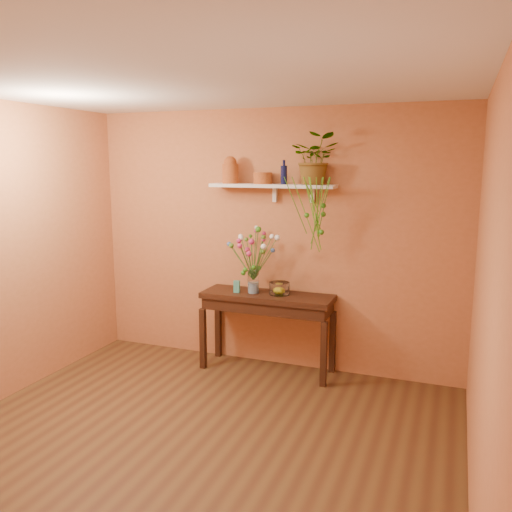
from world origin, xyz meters
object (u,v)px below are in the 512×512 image
object	(u,v)px
terracotta_jug	(230,170)
glass_vase	(253,283)
sideboard	(267,305)
glass_bowl	(279,289)
blue_bottle	(284,174)
spider_plant	(316,159)
bouquet	(253,249)

from	to	relation	value
terracotta_jug	glass_vase	distance (m)	1.19
sideboard	terracotta_jug	size ratio (longest dim) A/B	4.89
glass_vase	glass_bowl	size ratio (longest dim) A/B	1.13
blue_bottle	glass_bowl	distance (m)	1.15
blue_bottle	spider_plant	distance (m)	0.35
blue_bottle	glass_vase	distance (m)	1.15
bouquet	glass_bowl	world-z (taller)	bouquet
blue_bottle	bouquet	bearing A→B (deg)	-156.13
sideboard	spider_plant	world-z (taller)	spider_plant
terracotta_jug	spider_plant	size ratio (longest dim) A/B	0.56
bouquet	blue_bottle	bearing A→B (deg)	23.87
blue_bottle	glass_vase	world-z (taller)	blue_bottle
terracotta_jug	sideboard	bearing A→B (deg)	-10.81
glass_vase	spider_plant	bearing A→B (deg)	12.25
blue_bottle	sideboard	bearing A→B (deg)	-149.42
spider_plant	glass_bowl	distance (m)	1.35
sideboard	spider_plant	distance (m)	1.55
sideboard	glass_vase	size ratio (longest dim) A/B	5.74
spider_plant	bouquet	size ratio (longest dim) A/B	0.88
blue_bottle	bouquet	size ratio (longest dim) A/B	0.42
glass_bowl	bouquet	bearing A→B (deg)	-166.99
sideboard	bouquet	world-z (taller)	bouquet
glass_vase	sideboard	bearing A→B (deg)	5.92
terracotta_jug	blue_bottle	world-z (taller)	terracotta_jug
glass_bowl	spider_plant	bearing A→B (deg)	16.26
bouquet	spider_plant	bearing A→B (deg)	14.82
spider_plant	glass_vase	xyz separation A→B (m)	(-0.60, -0.13, -1.26)
glass_vase	bouquet	size ratio (longest dim) A/B	0.42
glass_vase	terracotta_jug	bearing A→B (deg)	161.14
blue_bottle	glass_bowl	xyz separation A→B (m)	(-0.02, -0.06, -1.15)
sideboard	bouquet	size ratio (longest dim) A/B	2.41
spider_plant	sideboard	bearing A→B (deg)	-165.72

